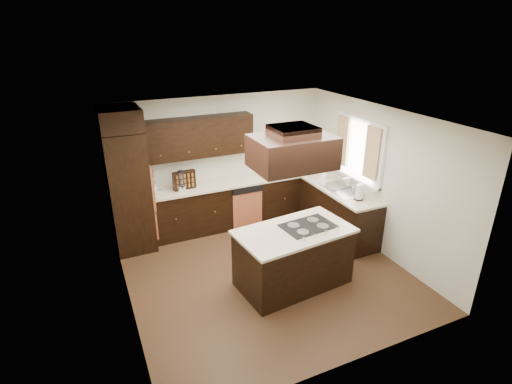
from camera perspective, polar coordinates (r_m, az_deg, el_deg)
floor at (r=6.59m, az=1.39°, el=-11.36°), size 4.20×4.20×0.02m
ceiling at (r=5.57m, az=1.63°, el=10.59°), size 4.20×4.20×0.02m
wall_back at (r=7.79m, az=-5.27°, el=4.50°), size 4.20×0.02×2.50m
wall_front at (r=4.41m, az=13.75°, el=-11.58°), size 4.20×0.02×2.50m
wall_left at (r=5.48m, az=-18.89°, el=-4.98°), size 0.02×4.20×2.50m
wall_right at (r=7.08m, az=17.08°, el=1.63°), size 0.02×4.20×2.50m
oven_column at (r=7.13m, az=-17.66°, el=0.07°), size 0.65×0.75×2.12m
wall_oven_face at (r=7.15m, az=-14.96°, el=0.96°), size 0.05×0.62×0.78m
base_cabinets_back at (r=7.83m, az=-4.06°, el=-1.75°), size 2.93×0.60×0.88m
base_cabinets_right at (r=7.85m, az=10.46°, el=-2.01°), size 0.60×2.40×0.88m
countertop_back at (r=7.63m, az=-4.12°, el=1.35°), size 2.93×0.63×0.04m
countertop_right at (r=7.67m, az=10.61°, el=1.09°), size 0.63×2.40×0.04m
upper_cabinets at (r=7.34m, az=-8.15°, el=7.78°), size 2.00×0.34×0.72m
dishwasher_front at (r=7.69m, az=-1.23°, el=-2.51°), size 0.60×0.05×0.72m
window_frame at (r=7.32m, az=14.43°, el=5.95°), size 0.06×1.32×1.12m
window_pane at (r=7.34m, az=14.60°, el=5.97°), size 0.00×1.20×1.00m
curtain_left at (r=6.97m, az=16.19°, el=5.32°), size 0.02×0.34×0.90m
curtain_right at (r=7.59m, az=12.16°, el=7.14°), size 0.02×0.34×0.90m
sink_rim at (r=7.40m, az=12.24°, el=0.36°), size 0.52×0.84×0.01m
island at (r=6.11m, az=5.34°, el=-9.41°), size 1.71×1.05×0.88m
island_top at (r=5.88m, az=5.50°, el=-5.62°), size 1.78×1.11×0.04m
cooktop at (r=6.00m, az=7.44°, el=-4.81°), size 0.82×0.59×0.01m
range_hood at (r=5.23m, az=5.22°, el=5.73°), size 1.05×0.72×0.42m
hood_duct at (r=5.16m, az=5.33°, el=8.65°), size 0.55×0.50×0.13m
blender_base at (r=7.29m, az=-10.57°, el=0.54°), size 0.15×0.15×0.10m
blender_pitcher at (r=7.23m, az=-10.67°, el=1.86°), size 0.13×0.13×0.26m
spice_rack at (r=7.32m, az=-10.22°, el=1.67°), size 0.42×0.15×0.34m
mixing_bowl at (r=7.30m, az=-14.32°, el=0.06°), size 0.33×0.33×0.07m
soap_bottle at (r=7.78m, az=9.55°, el=2.49°), size 0.12×0.12×0.21m
paper_towel at (r=6.99m, az=14.56°, el=-0.05°), size 0.16×0.16×0.27m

